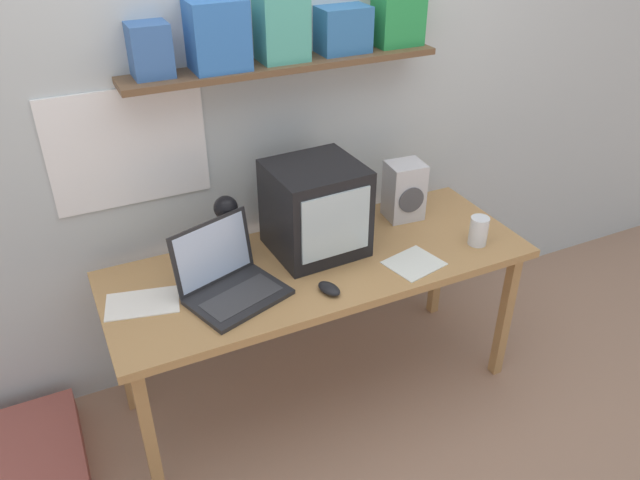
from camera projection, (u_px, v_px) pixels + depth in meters
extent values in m
plane|color=#A27B62|center=(320.00, 387.00, 2.90)|extent=(12.00, 12.00, 0.00)
cube|color=silver|center=(273.00, 86.00, 2.56)|extent=(5.60, 0.06, 2.60)
cube|color=white|center=(129.00, 148.00, 2.38)|extent=(0.60, 0.01, 0.47)
cube|color=brown|center=(285.00, 65.00, 2.41)|extent=(1.28, 0.18, 0.02)
cube|color=#3863A7|center=(150.00, 50.00, 2.19)|extent=(0.14, 0.13, 0.19)
cube|color=#316DBE|center=(217.00, 35.00, 2.25)|extent=(0.21, 0.16, 0.25)
cube|color=#4BAA97|center=(282.00, 28.00, 2.36)|extent=(0.18, 0.14, 0.24)
cube|color=#306BAA|center=(343.00, 30.00, 2.47)|extent=(0.21, 0.13, 0.18)
cube|color=green|center=(398.00, 13.00, 2.55)|extent=(0.20, 0.13, 0.26)
cube|color=#B5844D|center=(320.00, 265.00, 2.54)|extent=(1.73, 0.65, 0.03)
cube|color=#B5844D|center=(149.00, 438.00, 2.22)|extent=(0.04, 0.05, 0.67)
cube|color=#B5844D|center=(505.00, 316.00, 2.82)|extent=(0.04, 0.05, 0.67)
cube|color=#B5844D|center=(122.00, 349.00, 2.63)|extent=(0.04, 0.05, 0.67)
cube|color=#B5844D|center=(438.00, 258.00, 3.22)|extent=(0.04, 0.05, 0.67)
cube|color=black|center=(315.00, 208.00, 2.52)|extent=(0.37, 0.35, 0.37)
cube|color=silver|center=(336.00, 225.00, 2.38)|extent=(0.29, 0.02, 0.27)
cube|color=#232326|center=(239.00, 297.00, 2.31)|extent=(0.40, 0.35, 0.02)
cube|color=#38383A|center=(242.00, 297.00, 2.29)|extent=(0.32, 0.22, 0.00)
cube|color=#232326|center=(213.00, 252.00, 2.32)|extent=(0.34, 0.15, 0.25)
cube|color=silver|center=(213.00, 252.00, 2.32)|extent=(0.31, 0.14, 0.22)
cylinder|color=black|center=(228.00, 255.00, 2.55)|extent=(0.15, 0.15, 0.01)
cylinder|color=black|center=(226.00, 228.00, 2.49)|extent=(0.02, 0.02, 0.24)
sphere|color=black|center=(226.00, 208.00, 2.38)|extent=(0.09, 0.09, 0.09)
cylinder|color=white|center=(479.00, 231.00, 2.61)|extent=(0.08, 0.08, 0.12)
cylinder|color=orange|center=(478.00, 234.00, 2.62)|extent=(0.07, 0.07, 0.09)
cube|color=silver|center=(404.00, 190.00, 2.78)|extent=(0.17, 0.15, 0.26)
cylinder|color=#4C4C51|center=(411.00, 200.00, 2.72)|extent=(0.12, 0.02, 0.12)
ellipsoid|color=black|center=(329.00, 289.00, 2.34)|extent=(0.09, 0.12, 0.03)
cube|color=silver|center=(414.00, 263.00, 2.51)|extent=(0.24, 0.22, 0.00)
cube|color=white|center=(142.00, 303.00, 2.28)|extent=(0.29, 0.22, 0.00)
cube|color=#9F5047|center=(14.00, 464.00, 2.45)|extent=(0.52, 0.52, 0.13)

